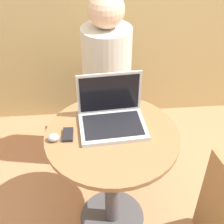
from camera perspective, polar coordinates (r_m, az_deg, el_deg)
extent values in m
plane|color=tan|center=(2.08, 0.03, -18.78)|extent=(12.00, 12.00, 0.00)
cylinder|color=#4C4C51|center=(2.08, 0.03, -18.63)|extent=(0.40, 0.40, 0.02)
cylinder|color=#4C4C51|center=(1.80, 0.03, -12.59)|extent=(0.09, 0.09, 0.67)
cylinder|color=olive|center=(1.55, 0.03, -4.43)|extent=(0.67, 0.67, 0.02)
cube|color=#B7B7BC|center=(1.57, 0.14, -2.70)|extent=(0.35, 0.26, 0.02)
cube|color=black|center=(1.56, 0.14, -2.38)|extent=(0.30, 0.21, 0.00)
cube|color=#B7B7BC|center=(1.58, -0.53, 3.52)|extent=(0.33, 0.03, 0.23)
cube|color=black|center=(1.58, -0.50, 3.40)|extent=(0.30, 0.02, 0.20)
cube|color=black|center=(1.54, -8.06, -4.12)|extent=(0.05, 0.09, 0.02)
ellipsoid|color=#B2B2B7|center=(1.52, -10.63, -4.61)|extent=(0.06, 0.05, 0.04)
cube|color=brown|center=(2.36, -1.22, -1.76)|extent=(0.32, 0.45, 0.47)
cylinder|color=beige|center=(1.98, -0.96, 7.73)|extent=(0.31, 0.31, 0.55)
sphere|color=beige|center=(1.82, -1.09, 18.21)|extent=(0.21, 0.21, 0.21)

